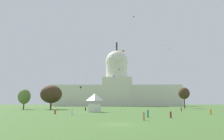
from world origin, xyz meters
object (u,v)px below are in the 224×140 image
(tree_west_near, at_px, (24,96))
(kite_orange_mid, at_px, (123,51))
(tree_west_mid, at_px, (51,94))
(person_maroon_deep_crowd, at_px, (171,115))
(person_white_mid_right, at_px, (72,112))
(kite_violet_mid, at_px, (114,77))
(person_black_back_left, at_px, (85,109))
(kite_pink_mid, at_px, (168,50))
(person_white_near_tent, at_px, (120,109))
(person_tan_lawn_far_right, at_px, (144,116))
(person_orange_mid_center, at_px, (211,112))
(kite_magenta_mid, at_px, (119,69))
(event_tent, at_px, (95,103))
(person_teal_edge_east, at_px, (148,114))
(tree_east_near, at_px, (184,93))
(person_maroon_lawn_far_left, at_px, (181,109))
(kite_turquoise_high, at_px, (111,66))
(capitol_building, at_px, (117,89))
(kite_black_low, at_px, (81,87))
(kite_white_mid, at_px, (164,47))
(kite_yellow_low, at_px, (86,74))
(kite_red_high, at_px, (134,16))
(person_red_front_right, at_px, (55,112))

(tree_west_near, xyz_separation_m, kite_orange_mid, (49.90, -3.78, 22.51))
(tree_west_mid, distance_m, person_maroon_deep_crowd, 73.04)
(person_white_mid_right, height_order, kite_violet_mid, kite_violet_mid)
(person_black_back_left, relative_size, kite_pink_mid, 0.90)
(person_white_near_tent, relative_size, person_tan_lawn_far_right, 1.08)
(person_black_back_left, xyz_separation_m, kite_violet_mid, (11.91, 27.32, 17.07))
(person_orange_mid_center, bearing_deg, kite_magenta_mid, -66.52)
(tree_west_mid, xyz_separation_m, person_maroon_deep_crowd, (43.77, -58.07, -6.88))
(person_white_near_tent, bearing_deg, kite_magenta_mid, 62.49)
(event_tent, height_order, person_white_near_tent, event_tent)
(person_teal_edge_east, xyz_separation_m, kite_magenta_mid, (-3.99, 97.99, 26.17))
(tree_east_near, relative_size, person_maroon_lawn_far_left, 7.09)
(kite_turquoise_high, bearing_deg, capitol_building, 169.82)
(person_white_mid_right, distance_m, kite_black_low, 74.78)
(tree_west_mid, distance_m, kite_black_low, 28.91)
(person_maroon_deep_crowd, bearing_deg, tree_east_near, -161.20)
(tree_west_mid, height_order, kite_black_low, kite_black_low)
(kite_violet_mid, relative_size, kite_magenta_mid, 2.38)
(person_white_near_tent, xyz_separation_m, person_maroon_lawn_far_left, (23.52, -7.25, -0.04))
(person_black_back_left, relative_size, kite_turquoise_high, 0.73)
(tree_west_near, height_order, tree_east_near, tree_east_near)
(person_maroon_deep_crowd, height_order, kite_turquoise_high, kite_turquoise_high)
(tree_east_near, bearing_deg, person_tan_lawn_far_right, -113.48)
(person_tan_lawn_far_right, bearing_deg, kite_pink_mid, 32.97)
(kite_orange_mid, bearing_deg, person_maroon_lawn_far_left, 92.96)
(person_white_near_tent, bearing_deg, tree_west_near, 136.09)
(person_maroon_lawn_far_left, height_order, kite_turquoise_high, kite_turquoise_high)
(person_maroon_deep_crowd, xyz_separation_m, person_orange_mid_center, (15.05, 13.92, 0.09))
(person_white_mid_right, bearing_deg, tree_west_mid, 75.94)
(person_white_mid_right, height_order, kite_white_mid, kite_white_mid)
(tree_west_near, height_order, kite_yellow_low, kite_yellow_low)
(capitol_building, relative_size, kite_white_mid, 51.25)
(person_white_near_tent, distance_m, person_tan_lawn_far_right, 49.42)
(person_black_back_left, bearing_deg, person_tan_lawn_far_right, 101.35)
(event_tent, xyz_separation_m, kite_yellow_low, (-4.06, 5.38, 10.92))
(person_teal_edge_east, bearing_deg, event_tent, -116.41)
(event_tent, bearing_deg, kite_black_low, 101.04)
(tree_east_near, relative_size, kite_turquoise_high, 5.70)
(tree_west_near, height_order, kite_violet_mid, kite_violet_mid)
(kite_magenta_mid, bearing_deg, kite_turquoise_high, 167.29)
(person_maroon_lawn_far_left, xyz_separation_m, kite_orange_mid, (-21.47, 18.48, 28.13))
(tree_east_near, distance_m, kite_white_mid, 45.26)
(person_orange_mid_center, relative_size, kite_orange_mid, 1.37)
(tree_west_mid, distance_m, kite_pink_mid, 66.78)
(event_tent, xyz_separation_m, kite_red_high, (19.58, 50.27, 54.49))
(event_tent, xyz_separation_m, person_teal_edge_east, (14.46, -26.44, -2.50))
(person_white_mid_right, xyz_separation_m, person_maroon_lawn_far_left, (37.55, 24.68, 0.00))
(person_maroon_lawn_far_left, bearing_deg, kite_orange_mid, 30.43)
(person_white_near_tent, height_order, kite_orange_mid, kite_orange_mid)
(person_red_front_right, xyz_separation_m, kite_magenta_mid, (20.62, 85.13, 26.32))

